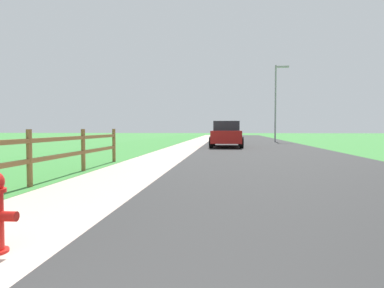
% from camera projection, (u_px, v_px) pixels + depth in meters
% --- Properties ---
extents(ground_plane, '(120.00, 120.00, 0.00)m').
position_uv_depth(ground_plane, '(205.00, 144.00, 26.11)').
color(ground_plane, '#377C35').
extents(road_asphalt, '(7.00, 66.00, 0.01)m').
position_uv_depth(road_asphalt, '(251.00, 143.00, 27.77)').
color(road_asphalt, '#292929').
rests_on(road_asphalt, ground).
extents(curb_concrete, '(6.00, 66.00, 0.01)m').
position_uv_depth(curb_concrete, '(169.00, 143.00, 28.39)').
color(curb_concrete, '#B79F90').
rests_on(curb_concrete, ground).
extents(grass_verge, '(5.00, 66.00, 0.00)m').
position_uv_depth(grass_verge, '(151.00, 143.00, 28.53)').
color(grass_verge, '#377C35').
rests_on(grass_verge, ground).
extents(rail_fence, '(0.11, 10.60, 1.14)m').
position_uv_depth(rail_fence, '(29.00, 154.00, 6.92)').
color(rail_fence, brown).
rests_on(rail_fence, ground).
extents(parked_suv_red, '(2.02, 4.91, 1.60)m').
position_uv_depth(parked_suv_red, '(227.00, 134.00, 22.10)').
color(parked_suv_red, maroon).
rests_on(parked_suv_red, ground).
extents(parked_car_white, '(2.04, 4.66, 1.57)m').
position_uv_depth(parked_car_white, '(227.00, 132.00, 29.75)').
color(parked_car_white, white).
rests_on(parked_car_white, ground).
extents(street_lamp, '(1.17, 0.20, 6.55)m').
position_uv_depth(street_lamp, '(277.00, 97.00, 30.37)').
color(street_lamp, gray).
rests_on(street_lamp, ground).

